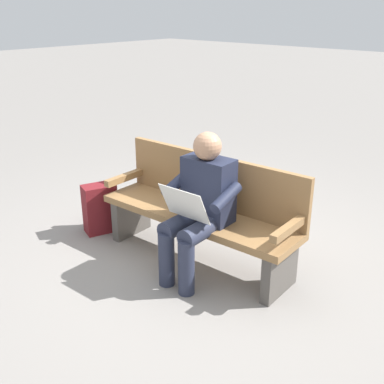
# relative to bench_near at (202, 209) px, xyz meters

# --- Properties ---
(ground_plane) EXTENTS (40.00, 40.00, 0.00)m
(ground_plane) POSITION_rel_bench_near_xyz_m (-0.00, 0.07, -0.46)
(ground_plane) COLOR gray
(bench_near) EXTENTS (1.82, 0.58, 0.90)m
(bench_near) POSITION_rel_bench_near_xyz_m (0.00, 0.00, 0.00)
(bench_near) COLOR olive
(bench_near) RESTS_ON ground
(person_seated) EXTENTS (0.59, 0.59, 1.18)m
(person_seated) POSITION_rel_bench_near_xyz_m (-0.16, 0.22, 0.17)
(person_seated) COLOR #1E2338
(person_seated) RESTS_ON ground
(backpack) EXTENTS (0.30, 0.35, 0.48)m
(backpack) POSITION_rel_bench_near_xyz_m (1.07, 0.28, -0.22)
(backpack) COLOR maroon
(backpack) RESTS_ON ground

